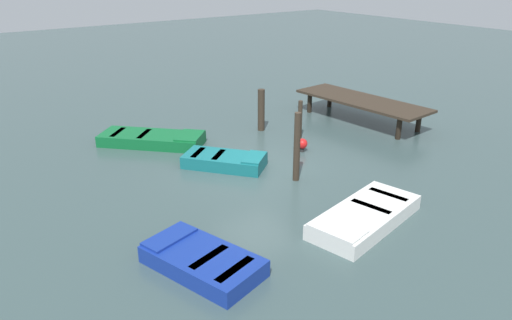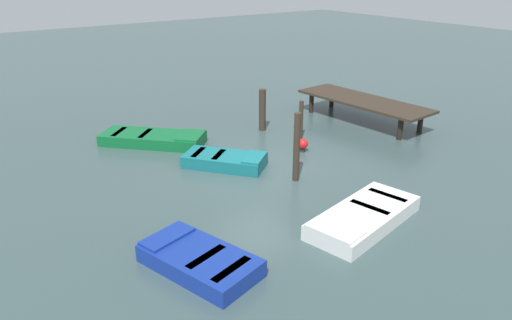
# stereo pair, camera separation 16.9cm
# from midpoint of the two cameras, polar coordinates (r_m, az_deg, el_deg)

# --- Properties ---
(ground_plane) EXTENTS (80.00, 80.00, 0.00)m
(ground_plane) POSITION_cam_midpoint_polar(r_m,az_deg,el_deg) (15.53, -0.31, -1.19)
(ground_plane) COLOR #384C4C
(dock_segment) EXTENTS (5.89, 2.31, 0.95)m
(dock_segment) POSITION_cam_midpoint_polar(r_m,az_deg,el_deg) (20.54, 12.15, 6.75)
(dock_segment) COLOR #33281E
(dock_segment) RESTS_ON ground_plane
(rowboat_white) EXTENTS (2.08, 3.60, 0.46)m
(rowboat_white) POSITION_cam_midpoint_polar(r_m,az_deg,el_deg) (12.64, 12.34, -6.53)
(rowboat_white) COLOR silver
(rowboat_white) RESTS_ON ground_plane
(rowboat_green) EXTENTS (3.63, 3.56, 0.46)m
(rowboat_green) POSITION_cam_midpoint_polar(r_m,az_deg,el_deg) (18.06, -12.37, 2.46)
(rowboat_green) COLOR #0F602D
(rowboat_green) RESTS_ON ground_plane
(rowboat_teal) EXTENTS (2.80, 2.56, 0.46)m
(rowboat_teal) POSITION_cam_midpoint_polar(r_m,az_deg,el_deg) (15.76, -3.99, -0.04)
(rowboat_teal) COLOR #14666B
(rowboat_teal) RESTS_ON ground_plane
(rowboat_blue) EXTENTS (2.90, 2.05, 0.46)m
(rowboat_blue) POSITION_cam_midpoint_polar(r_m,az_deg,el_deg) (10.77, -6.87, -11.67)
(rowboat_blue) COLOR navy
(rowboat_blue) RESTS_ON ground_plane
(mooring_piling_near_right) EXTENTS (0.27, 0.27, 1.65)m
(mooring_piling_near_right) POSITION_cam_midpoint_polar(r_m,az_deg,el_deg) (19.00, 0.36, 5.92)
(mooring_piling_near_right) COLOR #33281E
(mooring_piling_near_right) RESTS_ON ground_plane
(mooring_piling_far_right) EXTENTS (0.16, 0.16, 1.46)m
(mooring_piling_far_right) POSITION_cam_midpoint_polar(r_m,az_deg,el_deg) (18.20, 4.95, 4.77)
(mooring_piling_far_right) COLOR #33281E
(mooring_piling_far_right) RESTS_ON ground_plane
(mooring_piling_near_left) EXTENTS (0.20, 0.20, 2.15)m
(mooring_piling_near_left) POSITION_cam_midpoint_polar(r_m,az_deg,el_deg) (14.48, 4.52, 1.52)
(mooring_piling_near_left) COLOR #33281E
(mooring_piling_near_left) RESTS_ON ground_plane
(marker_buoy) EXTENTS (0.36, 0.36, 0.48)m
(marker_buoy) POSITION_cam_midpoint_polar(r_m,az_deg,el_deg) (17.01, 5.22, 1.90)
(marker_buoy) COLOR #262626
(marker_buoy) RESTS_ON ground_plane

